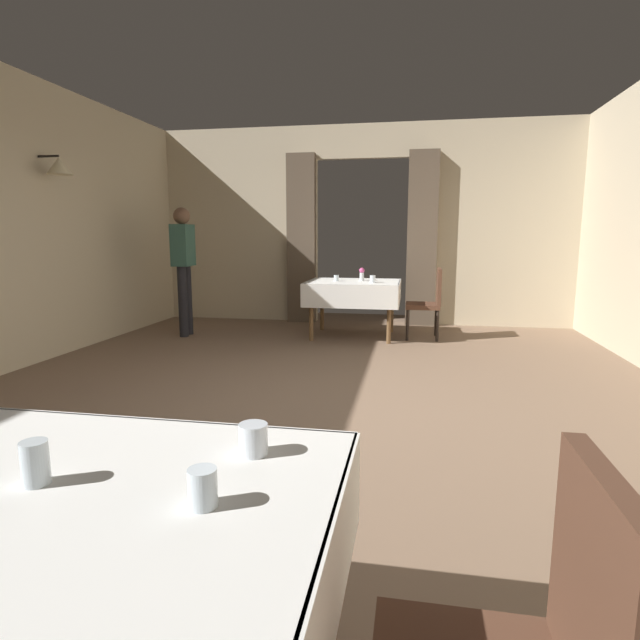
{
  "coord_description": "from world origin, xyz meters",
  "views": [
    {
      "loc": [
        0.8,
        -3.79,
        1.35
      ],
      "look_at": [
        0.09,
        0.14,
        0.69
      ],
      "focal_mm": 28.71,
      "sensor_mm": 36.0,
      "label": 1
    }
  ],
  "objects_px": {
    "glass_mid_b": "(373,279)",
    "person_waiter_by_doorway": "(184,260)",
    "chair_mid_right": "(429,300)",
    "flower_vase_mid": "(362,274)",
    "glass_near_d": "(253,439)",
    "glass_near_b": "(35,463)",
    "glass_mid_c": "(336,278)",
    "dining_table_near": "(54,531)",
    "dining_table_mid": "(353,289)",
    "glass_near_a": "(203,488)"
  },
  "relations": [
    {
      "from": "glass_near_b",
      "to": "glass_near_d",
      "type": "bearing_deg",
      "value": 29.09
    },
    {
      "from": "glass_mid_b",
      "to": "glass_mid_c",
      "type": "xyz_separation_m",
      "value": [
        -0.5,
        0.15,
        -0.01
      ]
    },
    {
      "from": "glass_mid_c",
      "to": "person_waiter_by_doorway",
      "type": "bearing_deg",
      "value": -171.17
    },
    {
      "from": "glass_near_b",
      "to": "flower_vase_mid",
      "type": "distance_m",
      "value": 5.85
    },
    {
      "from": "dining_table_near",
      "to": "glass_near_a",
      "type": "height_order",
      "value": "glass_near_a"
    },
    {
      "from": "glass_near_b",
      "to": "dining_table_near",
      "type": "bearing_deg",
      "value": -30.3
    },
    {
      "from": "flower_vase_mid",
      "to": "person_waiter_by_doorway",
      "type": "xyz_separation_m",
      "value": [
        -2.36,
        -0.42,
        0.18
      ]
    },
    {
      "from": "dining_table_near",
      "to": "glass_near_d",
      "type": "xyz_separation_m",
      "value": [
        0.4,
        0.3,
        0.14
      ]
    },
    {
      "from": "dining_table_mid",
      "to": "glass_mid_c",
      "type": "distance_m",
      "value": 0.27
    },
    {
      "from": "glass_near_b",
      "to": "glass_near_d",
      "type": "height_order",
      "value": "glass_near_b"
    },
    {
      "from": "dining_table_near",
      "to": "person_waiter_by_doorway",
      "type": "xyz_separation_m",
      "value": [
        -2.21,
        5.46,
        0.37
      ]
    },
    {
      "from": "chair_mid_right",
      "to": "glass_near_d",
      "type": "distance_m",
      "value": 5.59
    },
    {
      "from": "chair_mid_right",
      "to": "glass_mid_c",
      "type": "xyz_separation_m",
      "value": [
        -1.23,
        -0.07,
        0.27
      ]
    },
    {
      "from": "dining_table_near",
      "to": "glass_mid_c",
      "type": "xyz_separation_m",
      "value": [
        -0.18,
        5.78,
        0.13
      ]
    },
    {
      "from": "chair_mid_right",
      "to": "person_waiter_by_doorway",
      "type": "relative_size",
      "value": 0.54
    },
    {
      "from": "dining_table_mid",
      "to": "glass_near_a",
      "type": "bearing_deg",
      "value": -86.74
    },
    {
      "from": "glass_near_a",
      "to": "chair_mid_right",
      "type": "bearing_deg",
      "value": 83.44
    },
    {
      "from": "dining_table_mid",
      "to": "glass_mid_c",
      "type": "relative_size",
      "value": 15.35
    },
    {
      "from": "glass_near_b",
      "to": "dining_table_mid",
      "type": "bearing_deg",
      "value": 88.85
    },
    {
      "from": "chair_mid_right",
      "to": "glass_near_a",
      "type": "height_order",
      "value": "chair_mid_right"
    },
    {
      "from": "dining_table_near",
      "to": "chair_mid_right",
      "type": "xyz_separation_m",
      "value": [
        1.05,
        5.85,
        -0.14
      ]
    },
    {
      "from": "glass_near_a",
      "to": "glass_near_d",
      "type": "xyz_separation_m",
      "value": [
        0.03,
        0.29,
        -0.0
      ]
    },
    {
      "from": "chair_mid_right",
      "to": "glass_near_b",
      "type": "height_order",
      "value": "chair_mid_right"
    },
    {
      "from": "chair_mid_right",
      "to": "glass_near_a",
      "type": "xyz_separation_m",
      "value": [
        -0.67,
        -5.84,
        0.28
      ]
    },
    {
      "from": "chair_mid_right",
      "to": "glass_mid_b",
      "type": "relative_size",
      "value": 9.61
    },
    {
      "from": "dining_table_mid",
      "to": "chair_mid_right",
      "type": "height_order",
      "value": "chair_mid_right"
    },
    {
      "from": "glass_near_a",
      "to": "glass_near_d",
      "type": "height_order",
      "value": "glass_near_a"
    },
    {
      "from": "glass_near_d",
      "to": "glass_mid_c",
      "type": "xyz_separation_m",
      "value": [
        -0.59,
        5.48,
        -0.0
      ]
    },
    {
      "from": "glass_near_a",
      "to": "glass_mid_c",
      "type": "relative_size",
      "value": 1.12
    },
    {
      "from": "glass_near_d",
      "to": "person_waiter_by_doorway",
      "type": "xyz_separation_m",
      "value": [
        -2.61,
        5.16,
        0.23
      ]
    },
    {
      "from": "person_waiter_by_doorway",
      "to": "glass_near_d",
      "type": "bearing_deg",
      "value": -63.14
    },
    {
      "from": "glass_near_d",
      "to": "flower_vase_mid",
      "type": "distance_m",
      "value": 5.58
    },
    {
      "from": "dining_table_near",
      "to": "glass_mid_c",
      "type": "bearing_deg",
      "value": 91.81
    },
    {
      "from": "glass_near_b",
      "to": "glass_near_d",
      "type": "distance_m",
      "value": 0.54
    },
    {
      "from": "dining_table_mid",
      "to": "chair_mid_right",
      "type": "bearing_deg",
      "value": 2.36
    },
    {
      "from": "dining_table_near",
      "to": "dining_table_mid",
      "type": "xyz_separation_m",
      "value": [
        0.05,
        5.81,
        -0.01
      ]
    },
    {
      "from": "glass_mid_b",
      "to": "glass_near_d",
      "type": "bearing_deg",
      "value": -89.06
    },
    {
      "from": "dining_table_near",
      "to": "flower_vase_mid",
      "type": "bearing_deg",
      "value": 88.54
    },
    {
      "from": "chair_mid_right",
      "to": "flower_vase_mid",
      "type": "distance_m",
      "value": 0.96
    },
    {
      "from": "glass_near_b",
      "to": "person_waiter_by_doorway",
      "type": "xyz_separation_m",
      "value": [
        -2.14,
        5.42,
        0.22
      ]
    },
    {
      "from": "flower_vase_mid",
      "to": "glass_mid_b",
      "type": "relative_size",
      "value": 1.82
    },
    {
      "from": "glass_near_b",
      "to": "glass_mid_b",
      "type": "height_order",
      "value": "glass_near_b"
    },
    {
      "from": "glass_near_a",
      "to": "person_waiter_by_doorway",
      "type": "relative_size",
      "value": 0.05
    },
    {
      "from": "glass_near_a",
      "to": "dining_table_mid",
      "type": "bearing_deg",
      "value": 93.26
    },
    {
      "from": "glass_near_a",
      "to": "flower_vase_mid",
      "type": "relative_size",
      "value": 0.51
    },
    {
      "from": "flower_vase_mid",
      "to": "glass_mid_b",
      "type": "bearing_deg",
      "value": -56.89
    },
    {
      "from": "glass_mid_b",
      "to": "person_waiter_by_doorway",
      "type": "xyz_separation_m",
      "value": [
        -2.53,
        -0.16,
        0.23
      ]
    },
    {
      "from": "chair_mid_right",
      "to": "glass_mid_b",
      "type": "distance_m",
      "value": 0.82
    },
    {
      "from": "glass_mid_c",
      "to": "dining_table_near",
      "type": "bearing_deg",
      "value": -88.19
    },
    {
      "from": "chair_mid_right",
      "to": "glass_mid_c",
      "type": "relative_size",
      "value": 11.56
    }
  ]
}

